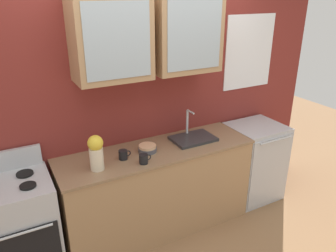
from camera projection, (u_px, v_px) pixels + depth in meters
The scene contains 10 objects.
ground_plane at pixel (158, 226), 3.54m from camera, with size 10.00×10.00×0.00m, color #936B47.
back_wall_unit at pixel (143, 79), 3.20m from camera, with size 4.31×0.46×2.87m.
counter at pixel (158, 190), 3.37m from camera, with size 1.94×0.59×0.92m.
stove_range at pixel (16, 231), 2.78m from camera, with size 0.66×0.60×1.10m.
sink_faucet at pixel (193, 138), 3.39m from camera, with size 0.44×0.30×0.30m.
bowl_stack at pixel (147, 148), 3.14m from camera, with size 0.18×0.18×0.07m.
vase at pixel (96, 152), 2.78m from camera, with size 0.13×0.13×0.31m.
cup_near_sink at pixel (144, 159), 2.92m from camera, with size 0.11×0.08×0.09m.
cup_near_bowls at pixel (123, 155), 3.00m from camera, with size 0.12×0.08×0.09m.
dishwasher at pixel (254, 161), 3.92m from camera, with size 0.60×0.58×0.92m.
Camera 1 is at (-1.27, -2.57, 2.34)m, focal length 35.31 mm.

